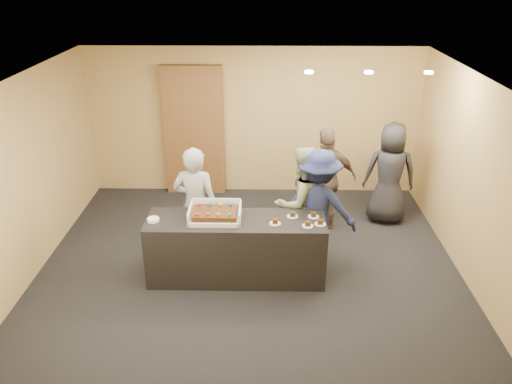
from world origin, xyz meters
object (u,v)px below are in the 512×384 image
at_px(person_dark_suit, 390,173).
at_px(person_brown_extra, 326,180).
at_px(sheet_cake, 215,213).
at_px(plate_stack, 153,220).
at_px(serving_counter, 236,249).
at_px(person_server_grey, 196,206).
at_px(person_sage_man, 301,203).
at_px(storage_cabinet, 194,131).
at_px(cake_box, 215,216).
at_px(person_navy_man, 318,207).

bearing_deg(person_dark_suit, person_brown_extra, 21.93).
xyz_separation_m(sheet_cake, plate_stack, (-0.82, -0.06, -0.08)).
height_order(sheet_cake, person_dark_suit, person_dark_suit).
bearing_deg(serving_counter, person_server_grey, 142.85).
bearing_deg(person_sage_man, storage_cabinet, -76.54).
distance_m(cake_box, plate_stack, 0.82).
bearing_deg(plate_stack, person_brown_extra, 31.44).
bearing_deg(cake_box, person_navy_man, 18.19).
bearing_deg(cake_box, person_dark_suit, 32.17).
xyz_separation_m(cake_box, person_brown_extra, (1.63, 1.41, -0.09)).
relative_size(person_server_grey, person_dark_suit, 1.02).
bearing_deg(sheet_cake, plate_stack, -176.00).
bearing_deg(person_sage_man, cake_box, 0.23).
relative_size(cake_box, person_brown_extra, 0.40).
height_order(person_navy_man, person_dark_suit, same).
height_order(serving_counter, cake_box, cake_box).
xyz_separation_m(person_navy_man, person_brown_extra, (0.21, 0.95, 0.00)).
relative_size(cake_box, person_sage_man, 0.40).
distance_m(storage_cabinet, person_dark_suit, 3.54).
xyz_separation_m(plate_stack, person_brown_extra, (2.45, 1.50, -0.06)).
bearing_deg(cake_box, person_server_grey, 127.07).
relative_size(serving_counter, plate_stack, 14.87).
height_order(sheet_cake, person_brown_extra, person_brown_extra).
xyz_separation_m(cake_box, sheet_cake, (-0.00, -0.03, 0.05)).
relative_size(storage_cabinet, person_dark_suit, 1.40).
relative_size(cake_box, plate_stack, 4.22).
xyz_separation_m(person_sage_man, person_brown_extra, (0.44, 0.83, 0.00)).
bearing_deg(storage_cabinet, person_navy_man, -48.62).
bearing_deg(person_brown_extra, storage_cabinet, -42.57).
bearing_deg(person_dark_suit, cake_box, 39.06).
xyz_separation_m(person_brown_extra, person_dark_suit, (1.08, 0.29, -0.00)).
bearing_deg(person_brown_extra, sheet_cake, 30.23).
relative_size(cake_box, person_server_grey, 0.39).
height_order(storage_cabinet, person_navy_man, storage_cabinet).
bearing_deg(plate_stack, person_navy_man, 13.77).
relative_size(person_server_grey, person_sage_man, 1.03).
relative_size(person_sage_man, person_brown_extra, 1.00).
bearing_deg(storage_cabinet, person_server_grey, -82.35).
bearing_deg(sheet_cake, person_brown_extra, 41.44).
xyz_separation_m(storage_cabinet, person_brown_extra, (2.27, -1.38, -0.34)).
distance_m(cake_box, sheet_cake, 0.06).
bearing_deg(serving_counter, person_sage_man, 33.83).
height_order(person_server_grey, person_navy_man, person_server_grey).
height_order(plate_stack, person_sage_man, person_sage_man).
distance_m(serving_counter, person_server_grey, 0.86).
xyz_separation_m(plate_stack, person_server_grey, (0.50, 0.51, -0.04)).
xyz_separation_m(storage_cabinet, sheet_cake, (0.64, -2.82, -0.20)).
relative_size(serving_counter, cake_box, 3.52).
distance_m(cake_box, person_server_grey, 0.54).
relative_size(sheet_cake, person_sage_man, 0.34).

